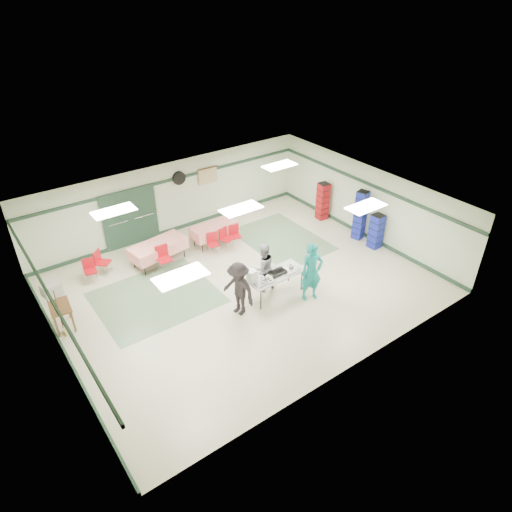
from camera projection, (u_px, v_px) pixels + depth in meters
floor at (243, 285)px, 14.45m from camera, size 11.00×11.00×0.00m
ceiling at (241, 208)px, 13.01m from camera, size 11.00×11.00×0.00m
wall_back at (173, 197)px, 16.81m from camera, size 11.00×0.00×11.00m
wall_front at (351, 329)px, 10.65m from camera, size 11.00×0.00×11.00m
wall_left at (54, 318)px, 10.99m from camera, size 0.00×9.00×9.00m
wall_right at (367, 202)px, 16.47m from camera, size 0.00×9.00×9.00m
trim_back at (171, 180)px, 16.41m from camera, size 11.00×0.06×0.10m
baseboard_back at (176, 228)px, 17.48m from camera, size 11.00×0.06×0.12m
trim_left at (48, 294)px, 10.64m from camera, size 0.06×9.00×0.10m
baseboard_left at (67, 356)px, 11.70m from camera, size 0.06×9.00×0.12m
trim_right at (369, 184)px, 16.08m from camera, size 0.06×9.00×0.10m
baseboard_right at (362, 233)px, 17.14m from camera, size 0.06×9.00×0.12m
green_patch_a at (156, 297)px, 13.89m from camera, size 3.50×3.00×0.01m
green_patch_b at (282, 239)px, 16.87m from camera, size 2.50×3.50×0.01m
double_door_left at (117, 222)px, 15.83m from camera, size 0.90×0.06×2.10m
double_door_right at (143, 214)px, 16.30m from camera, size 0.90×0.06×2.10m
door_frame at (130, 218)px, 16.05m from camera, size 2.00×0.03×2.15m
wall_fan at (179, 178)px, 16.54m from camera, size 0.50×0.10×0.50m
scroll_banner at (208, 176)px, 17.25m from camera, size 0.80×0.02×0.60m
serving_table at (276, 275)px, 13.65m from camera, size 1.87×0.80×0.76m
sheet_tray_right at (290, 270)px, 13.79m from camera, size 0.57×0.44×0.02m
sheet_tray_mid at (270, 274)px, 13.59m from camera, size 0.57×0.44×0.02m
sheet_tray_left at (263, 281)px, 13.31m from camera, size 0.64×0.49×0.02m
baking_pan at (278, 272)px, 13.63m from camera, size 0.53×0.34×0.08m
foam_box_stack at (252, 276)px, 13.17m from camera, size 0.25×0.23×0.40m
volunteer_teal at (312, 272)px, 13.40m from camera, size 0.78×0.62×1.87m
volunteer_grey at (263, 267)px, 13.87m from camera, size 0.84×0.69×1.60m
volunteer_dark at (238, 289)px, 12.85m from camera, size 0.86×1.20×1.69m
dining_table_a at (214, 229)px, 16.36m from camera, size 1.69×0.79×0.77m
dining_table_b at (158, 248)px, 15.27m from camera, size 2.03×1.14×0.77m
chair_a at (225, 236)px, 16.05m from camera, size 0.48×0.48×0.82m
chair_b at (213, 241)px, 15.80m from camera, size 0.47×0.47×0.79m
chair_c at (234, 233)px, 16.25m from camera, size 0.46×0.46×0.81m
chair_d at (163, 256)px, 14.84m from camera, size 0.45×0.45×0.93m
chair_loose_a at (101, 260)px, 14.70m from camera, size 0.57×0.57×0.87m
chair_loose_b at (89, 268)px, 14.38m from camera, size 0.43×0.44×0.81m
crate_stack_blue_a at (360, 215)px, 16.47m from camera, size 0.44×0.44×1.88m
crate_stack_red at (323, 201)px, 17.91m from camera, size 0.42×0.42×1.50m
crate_stack_blue_b at (376, 231)px, 16.08m from camera, size 0.40×0.40×1.28m
printer_table at (60, 309)px, 12.42m from camera, size 0.62×0.87×0.74m
office_printer at (51, 289)px, 12.67m from camera, size 0.57×0.52×0.39m
broom at (59, 311)px, 12.16m from camera, size 0.08×0.23×1.46m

